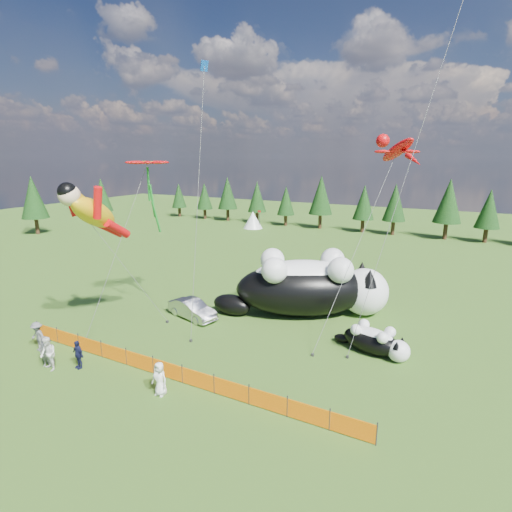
% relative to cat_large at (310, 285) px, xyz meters
% --- Properties ---
extents(ground, '(160.00, 160.00, 0.00)m').
position_rel_cat_large_xyz_m(ground, '(-3.55, -9.14, -2.28)').
color(ground, '#14370A').
rests_on(ground, ground).
extents(safety_fence, '(22.06, 0.06, 1.10)m').
position_rel_cat_large_xyz_m(safety_fence, '(-3.55, -12.14, -1.78)').
color(safety_fence, '#262626').
rests_on(safety_fence, ground).
extents(tree_line, '(90.00, 4.00, 8.00)m').
position_rel_cat_large_xyz_m(tree_line, '(-3.55, 35.86, 1.72)').
color(tree_line, black).
rests_on(tree_line, ground).
extents(festival_tents, '(50.00, 3.20, 2.80)m').
position_rel_cat_large_xyz_m(festival_tents, '(7.45, 30.86, -0.88)').
color(festival_tents, white).
rests_on(festival_tents, ground).
extents(cat_large, '(12.26, 8.83, 4.80)m').
position_rel_cat_large_xyz_m(cat_large, '(0.00, 0.00, 0.00)').
color(cat_large, black).
rests_on(cat_large, ground).
extents(cat_small, '(4.80, 2.51, 1.75)m').
position_rel_cat_large_xyz_m(cat_small, '(5.67, -4.05, -1.45)').
color(cat_small, black).
rests_on(cat_small, ground).
extents(car, '(4.42, 2.48, 1.38)m').
position_rel_cat_large_xyz_m(car, '(-7.40, -4.76, -1.59)').
color(car, '#B7B6BB').
rests_on(car, ground).
extents(spectator_a, '(0.74, 0.56, 1.82)m').
position_rel_cat_large_xyz_m(spectator_a, '(-10.48, -14.38, -1.37)').
color(spectator_a, '#5D5D62').
rests_on(spectator_a, ground).
extents(spectator_b, '(1.06, 0.78, 1.96)m').
position_rel_cat_large_xyz_m(spectator_b, '(-9.96, -14.56, -1.30)').
color(spectator_b, white).
rests_on(spectator_b, ground).
extents(spectator_c, '(1.04, 0.65, 1.66)m').
position_rel_cat_large_xyz_m(spectator_c, '(-8.71, -13.62, -1.45)').
color(spectator_c, '#15183A').
rests_on(spectator_c, ground).
extents(spectator_d, '(1.26, 0.75, 1.86)m').
position_rel_cat_large_xyz_m(spectator_d, '(-12.68, -13.34, -1.35)').
color(spectator_d, '#5D5D62').
rests_on(spectator_d, ground).
extents(spectator_e, '(0.87, 0.57, 1.77)m').
position_rel_cat_large_xyz_m(spectator_e, '(-2.88, -13.50, -1.40)').
color(spectator_e, white).
rests_on(spectator_e, ground).
extents(superhero_kite, '(5.82, 6.60, 10.95)m').
position_rel_cat_large_xyz_m(superhero_kite, '(-10.83, -9.82, 5.93)').
color(superhero_kite, '#DCA60B').
rests_on(superhero_kite, ground).
extents(gecko_kite, '(5.96, 13.65, 15.88)m').
position_rel_cat_large_xyz_m(gecko_kite, '(4.76, 4.09, 9.78)').
color(gecko_kite, red).
rests_on(gecko_kite, ground).
extents(flower_kite, '(3.53, 7.02, 12.32)m').
position_rel_cat_large_xyz_m(flower_kite, '(-9.83, -5.91, 8.79)').
color(flower_kite, red).
rests_on(flower_kite, ground).
extents(diamond_kite_a, '(2.26, 5.61, 18.47)m').
position_rel_cat_large_xyz_m(diamond_kite_a, '(-6.85, -3.29, 14.02)').
color(diamond_kite_a, blue).
rests_on(diamond_kite_a, ground).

